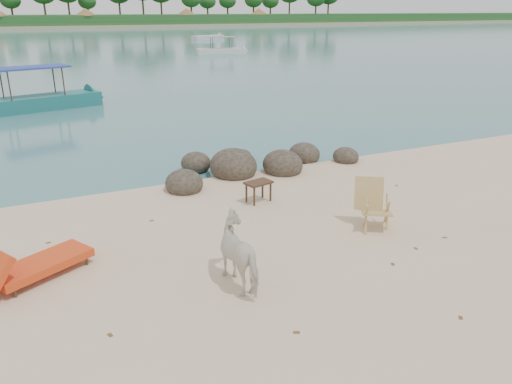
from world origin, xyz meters
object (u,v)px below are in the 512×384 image
side_table (258,193)px  boulders (252,166)px  lounge_chair (42,260)px  boat_near (31,74)px  cow (243,254)px  deck_chair (377,207)px

side_table → boulders: bearing=54.9°
boulders → lounge_chair: bearing=-146.6°
lounge_chair → boat_near: bearing=59.4°
lounge_chair → side_table: bearing=-10.4°
boat_near → lounge_chair: bearing=-107.1°
cow → deck_chair: 3.65m
cow → side_table: bearing=-125.1°
deck_chair → boat_near: (-5.97, 18.20, 1.12)m
deck_chair → lounge_chair: bearing=-154.6°
side_table → cow: bearing=-133.0°
cow → boat_near: size_ratio=0.21×
boulders → boat_near: boat_near is taller
cow → boat_near: bearing=-88.6°
boulders → deck_chair: bearing=-81.5°
cow → side_table: 3.93m
boulders → side_table: boulders is taller
deck_chair → boat_near: boat_near is taller
deck_chair → boat_near: bearing=141.2°
boulders → lounge_chair: 7.14m
side_table → boat_near: boat_near is taller
lounge_chair → deck_chair: size_ratio=2.02×
boulders → side_table: 2.47m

